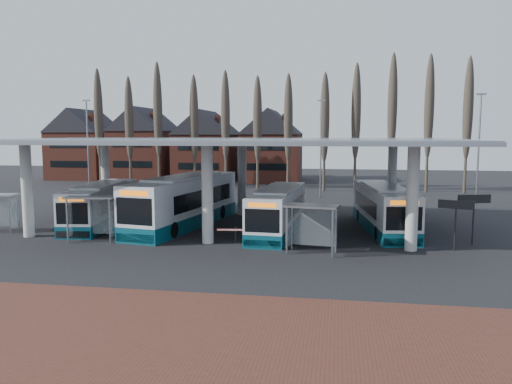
% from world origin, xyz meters
% --- Properties ---
extents(ground, '(140.00, 140.00, 0.00)m').
position_xyz_m(ground, '(0.00, 0.00, 0.00)').
color(ground, black).
rests_on(ground, ground).
extents(brick_strip, '(70.00, 10.00, 0.03)m').
position_xyz_m(brick_strip, '(0.00, -12.00, 0.01)').
color(brick_strip, '#542C21').
rests_on(brick_strip, ground).
extents(station_canopy, '(32.00, 16.00, 6.34)m').
position_xyz_m(station_canopy, '(0.00, 8.00, 5.68)').
color(station_canopy, '#BABAB5').
rests_on(station_canopy, ground).
extents(poplar_row, '(45.10, 1.10, 14.50)m').
position_xyz_m(poplar_row, '(0.00, 33.00, 8.78)').
color(poplar_row, '#473D33').
rests_on(poplar_row, ground).
extents(townhouse_row, '(36.80, 10.30, 12.25)m').
position_xyz_m(townhouse_row, '(-15.75, 44.00, 5.94)').
color(townhouse_row, brown).
rests_on(townhouse_row, ground).
extents(lamp_post_a, '(0.80, 0.16, 10.17)m').
position_xyz_m(lamp_post_a, '(-18.00, 22.00, 5.34)').
color(lamp_post_a, slate).
rests_on(lamp_post_a, ground).
extents(lamp_post_b, '(0.80, 0.16, 10.17)m').
position_xyz_m(lamp_post_b, '(6.00, 26.00, 5.34)').
color(lamp_post_b, slate).
rests_on(lamp_post_b, ground).
extents(lamp_post_c, '(0.80, 0.16, 10.17)m').
position_xyz_m(lamp_post_c, '(20.00, 20.00, 5.34)').
color(lamp_post_c, slate).
rests_on(lamp_post_c, ground).
extents(bus_0, '(3.74, 11.09, 3.02)m').
position_xyz_m(bus_0, '(-9.41, 7.51, 1.42)').
color(bus_0, white).
rests_on(bus_0, ground).
extents(bus_1, '(4.96, 13.45, 3.66)m').
position_xyz_m(bus_1, '(-3.14, 7.91, 1.72)').
color(bus_1, white).
rests_on(bus_1, ground).
extents(bus_2, '(2.90, 11.05, 3.04)m').
position_xyz_m(bus_2, '(3.83, 6.83, 1.43)').
color(bus_2, white).
rests_on(bus_2, ground).
extents(bus_3, '(3.78, 11.46, 3.12)m').
position_xyz_m(bus_3, '(10.96, 8.73, 1.47)').
color(bus_3, white).
rests_on(bus_3, ground).
extents(shelter_1, '(3.22, 1.92, 2.82)m').
position_xyz_m(shelter_1, '(-7.30, 2.08, 2.05)').
color(shelter_1, gray).
rests_on(shelter_1, ground).
extents(shelter_2, '(3.14, 1.91, 2.74)m').
position_xyz_m(shelter_2, '(6.42, 0.99, 1.99)').
color(shelter_2, gray).
rests_on(shelter_2, ground).
extents(info_sign_0, '(1.90, 0.67, 2.91)m').
position_xyz_m(info_sign_0, '(14.46, 2.85, 2.44)').
color(info_sign_0, black).
rests_on(info_sign_0, ground).
extents(info_sign_1, '(2.00, 0.68, 3.05)m').
position_xyz_m(info_sign_1, '(15.86, 4.57, 2.56)').
color(info_sign_1, black).
rests_on(info_sign_1, ground).
extents(barrier, '(2.08, 0.66, 1.04)m').
position_xyz_m(barrier, '(1.67, 2.49, 0.81)').
color(barrier, black).
rests_on(barrier, ground).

